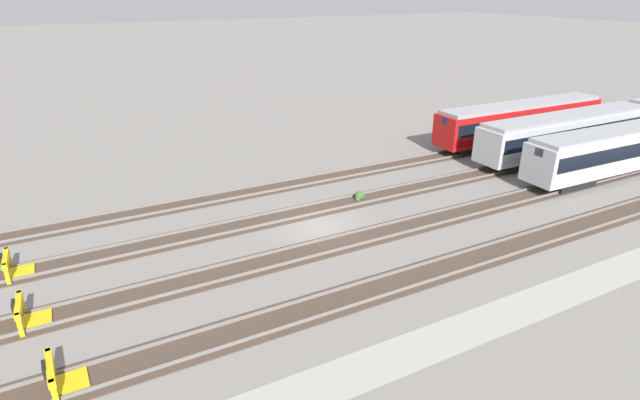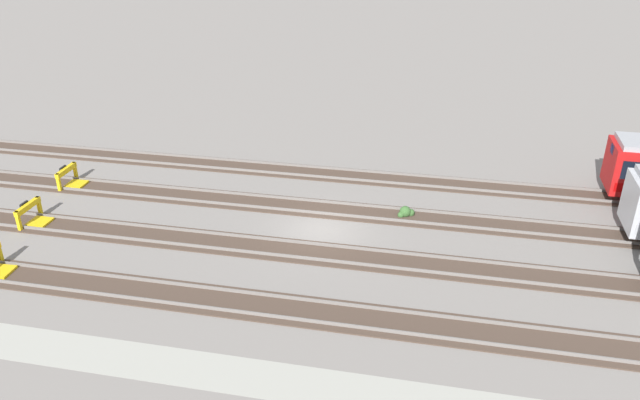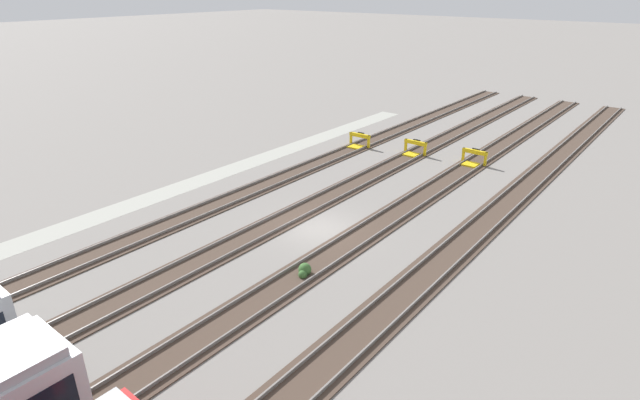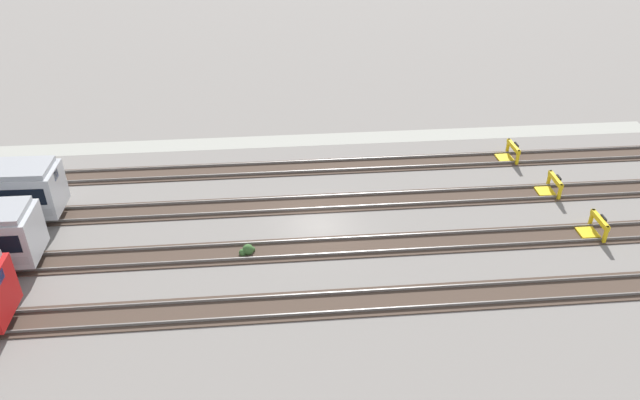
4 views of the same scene
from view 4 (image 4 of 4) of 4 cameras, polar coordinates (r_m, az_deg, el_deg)
ground_plane at (r=37.98m, az=-0.08°, el=-2.30°), size 400.00×400.00×0.00m
service_walkway at (r=47.90m, az=-1.29°, el=5.50°), size 54.00×2.00×0.01m
rail_track_nearest at (r=44.07m, az=-0.90°, el=3.03°), size 90.00×2.23×0.21m
rail_track_near_inner at (r=39.95m, az=-0.38°, el=-0.31°), size 90.00×2.24×0.21m
rail_track_middle at (r=36.01m, az=0.26°, el=-4.40°), size 90.00×2.24×0.21m
rail_track_far_inner at (r=32.29m, az=1.06°, el=-9.46°), size 90.00×2.23×0.21m
bumper_stop_nearest_track at (r=46.98m, az=16.92°, el=4.15°), size 1.37×2.01×1.22m
bumper_stop_near_inner_track at (r=43.59m, az=20.34°, el=1.20°), size 1.35×2.00×1.22m
bumper_stop_middle_track at (r=40.31m, az=23.78°, el=-2.28°), size 1.34×2.00×1.22m
weed_clump at (r=35.73m, az=-6.66°, el=-4.59°), size 0.92×0.70×0.64m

